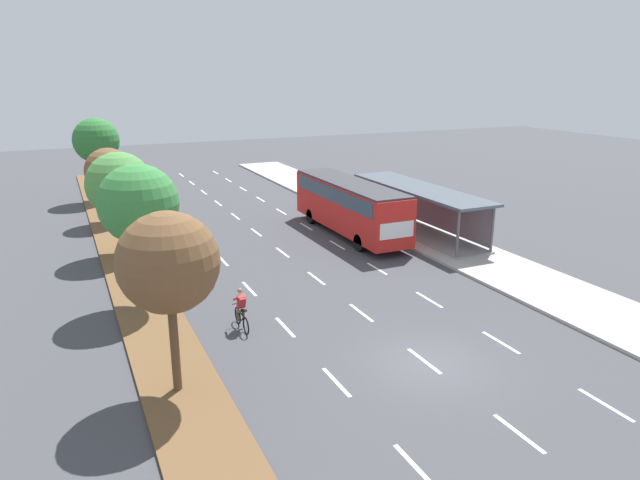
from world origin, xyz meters
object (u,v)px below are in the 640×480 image
median_tree_second (138,204)px  median_tree_fourth (109,171)px  median_tree_fifth (96,141)px  median_tree_third (119,185)px  cyclist (241,311)px  bus (349,202)px  median_tree_nearest (168,263)px  bus_shelter (422,205)px

median_tree_second → median_tree_fourth: (0.11, 15.65, -1.01)m
median_tree_second → median_tree_fifth: size_ratio=0.96×
median_tree_fourth → median_tree_third: bearing=-90.7°
median_tree_second → median_tree_third: 7.84m
median_tree_second → median_tree_fifth: 23.47m
median_tree_fifth → cyclist: bearing=-83.7°
bus → median_tree_fifth: (-13.45, 16.88, 2.72)m
bus → cyclist: bus is taller
median_tree_third → median_tree_fourth: size_ratio=1.14×
cyclist → median_tree_nearest: size_ratio=0.31×
median_tree_second → median_tree_fifth: (0.01, 23.47, 0.21)m
median_tree_third → median_tree_fifth: size_ratio=0.89×
median_tree_third → median_tree_fourth: bearing=89.3°
median_tree_nearest → cyclist: bearing=48.4°
median_tree_nearest → median_tree_fifth: 31.30m
median_tree_second → median_tree_third: size_ratio=1.08×
median_tree_third → median_tree_fourth: 7.84m
cyclist → median_tree_third: size_ratio=0.32×
cyclist → median_tree_second: 6.39m
bus_shelter → median_tree_fourth: size_ratio=2.38×
bus → cyclist: (-10.38, -10.72, -1.28)m
bus → median_tree_fifth: size_ratio=1.75×
median_tree_second → cyclist: bearing=-53.2°
median_tree_nearest → median_tree_third: median_tree_nearest is taller
bus_shelter → cyclist: bus_shelter is taller
bus → median_tree_second: bearing=-153.9°
cyclist → median_tree_fourth: (-2.97, 19.77, 2.78)m
cyclist → median_tree_third: 12.75m
median_tree_fifth → median_tree_nearest: bearing=-90.4°
bus_shelter → median_tree_fourth: bearing=148.4°
bus → median_tree_fifth: 21.75m
bus → median_tree_third: size_ratio=1.98×
bus_shelter → median_tree_third: median_tree_third is taller
bus_shelter → median_tree_second: 18.58m
bus → cyclist: size_ratio=6.20×
bus_shelter → bus: size_ratio=1.06×
median_tree_fifth → median_tree_third: bearing=-90.0°
bus_shelter → cyclist: (-14.66, -8.95, -1.08)m
median_tree_nearest → median_tree_second: size_ratio=0.95×
cyclist → bus: bearing=45.9°
bus → median_tree_fourth: bearing=145.9°
cyclist → median_tree_nearest: 6.12m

